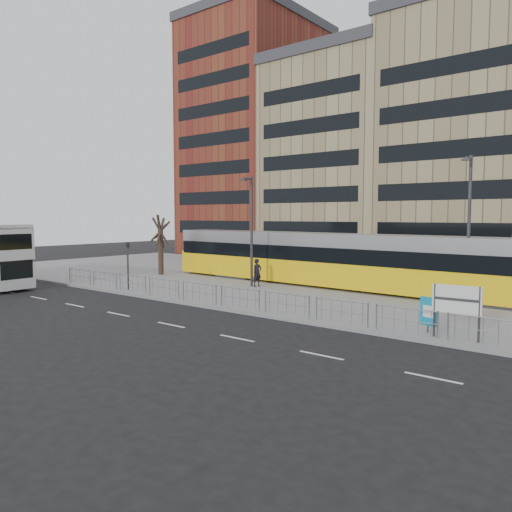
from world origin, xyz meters
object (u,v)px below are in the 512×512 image
Objects in this scene: tram at (351,261)px; lamp_post_west at (251,226)px; traffic_light_west at (128,260)px; bare_tree at (160,213)px; station_sign at (457,302)px; pedestrian at (257,273)px; ad_panel at (428,312)px; lamp_post_east at (469,224)px.

tram is 7.15m from lamp_post_west.
traffic_light_west is 9.03m from bare_tree.
pedestrian is at bearing 153.08° from station_sign.
tram is 14.51× the size of station_sign.
ad_panel is 25.88m from bare_tree.
lamp_post_east is (19.04, 8.14, 2.44)m from traffic_light_west.
traffic_light_west is at bearing -54.98° from bare_tree.
lamp_post_east is (-0.73, 7.90, 3.55)m from ad_panel.
tram is 8.25m from lamp_post_east.
lamp_post_west is 10.34m from bare_tree.
bare_tree is at bearing 99.92° from pedestrian.
lamp_post_west is at bearing 135.40° from pedestrian.
traffic_light_west is at bearing -137.37° from tram.
traffic_light_west is at bearing -131.08° from lamp_post_west.
ad_panel is at bearing -15.24° from bare_tree.
tram is 12.56m from ad_panel.
traffic_light_west is at bearing -162.32° from ad_panel.
lamp_post_east reaches higher than traffic_light_west.
ad_panel is (8.45, -9.24, -0.96)m from tram.
lamp_post_west reaches higher than station_sign.
bare_tree is (-25.90, 7.16, 3.56)m from station_sign.
station_sign is 21.03m from traffic_light_west.
pedestrian is 0.25× the size of lamp_post_west.
lamp_post_east is (13.28, 1.72, 3.46)m from pedestrian.
station_sign is at bearing -22.27° from lamp_post_west.
pedestrian is (-15.27, 6.63, -0.53)m from station_sign.
station_sign is 1.12× the size of pedestrian.
lamp_post_east is (7.72, -1.35, 2.59)m from tram.
station_sign is at bearing -2.63° from ad_panel.
ad_panel is at bearing -44.92° from tram.
station_sign is (9.71, -9.69, -0.35)m from tram.
lamp_post_east is (-1.99, 8.35, 2.93)m from station_sign.
pedestrian is at bearing -148.48° from tram.
traffic_light_west reaches higher than ad_panel.
station_sign is at bearing -42.31° from tram.
ad_panel is 8.69m from lamp_post_east.
traffic_light_west is 0.44× the size of bare_tree.
traffic_light_west is (-11.31, -9.49, 0.14)m from tram.
tram is at bearing 131.59° from station_sign.
station_sign is at bearing -15.46° from bare_tree.
lamp_post_west is at bearing -4.24° from bare_tree.
lamp_post_east is at bearing -69.83° from pedestrian.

